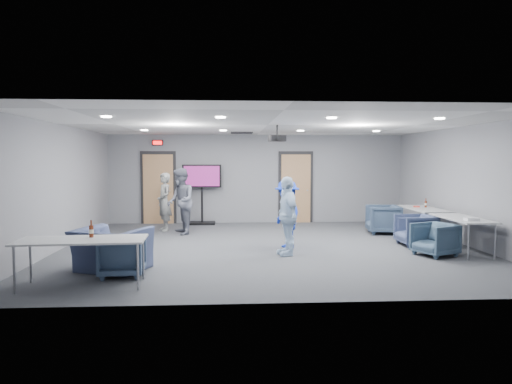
{
  "coord_description": "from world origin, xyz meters",
  "views": [
    {
      "loc": [
        -0.85,
        -10.0,
        1.93
      ],
      "look_at": [
        -0.24,
        0.37,
        1.2
      ],
      "focal_mm": 32.0,
      "sensor_mm": 36.0,
      "label": 1
    }
  ],
  "objects": [
    {
      "name": "tv_stand",
      "position": [
        -1.67,
        3.75,
        1.02
      ],
      "size": [
        1.17,
        0.56,
        1.8
      ],
      "color": "black",
      "rests_on": "floor"
    },
    {
      "name": "wrapper",
      "position": [
        3.95,
        -1.29,
        0.76
      ],
      "size": [
        0.26,
        0.18,
        0.06
      ],
      "primitive_type": "cube",
      "rotation": [
        0.0,
        0.0,
        0.02
      ],
      "color": "silver",
      "rests_on": "table_right_b"
    },
    {
      "name": "snack_box",
      "position": [
        3.91,
        1.29,
        0.75
      ],
      "size": [
        0.18,
        0.16,
        0.03
      ],
      "primitive_type": "cube",
      "rotation": [
        0.0,
        0.0,
        -0.39
      ],
      "color": "#BB382E",
      "rests_on": "table_right_a"
    },
    {
      "name": "person_b",
      "position": [
        -2.11,
        1.85,
        0.86
      ],
      "size": [
        0.86,
        0.99,
        1.73
      ],
      "primitive_type": "imported",
      "rotation": [
        0.0,
        0.0,
        -1.29
      ],
      "color": "slate",
      "rests_on": "floor"
    },
    {
      "name": "ceiling",
      "position": [
        0.0,
        0.0,
        2.7
      ],
      "size": [
        9.0,
        9.0,
        0.0
      ],
      "primitive_type": "plane",
      "rotation": [
        3.14,
        0.0,
        0.0
      ],
      "color": "white",
      "rests_on": "wall_back"
    },
    {
      "name": "exit_sign",
      "position": [
        -3.0,
        3.93,
        2.45
      ],
      "size": [
        0.32,
        0.08,
        0.16
      ],
      "color": "black",
      "rests_on": "wall_back"
    },
    {
      "name": "chair_front_b",
      "position": [
        -2.91,
        -2.0,
        0.37
      ],
      "size": [
        1.43,
        1.35,
        0.74
      ],
      "primitive_type": "imported",
      "rotation": [
        0.0,
        0.0,
        2.76
      ],
      "color": "#384161",
      "rests_on": "floor"
    },
    {
      "name": "wall_right",
      "position": [
        4.5,
        0.0,
        1.35
      ],
      "size": [
        0.02,
        8.0,
        2.7
      ],
      "primitive_type": "cube",
      "color": "slate",
      "rests_on": "floor"
    },
    {
      "name": "downlights",
      "position": [
        0.0,
        0.0,
        2.68
      ],
      "size": [
        6.18,
        3.78,
        0.02
      ],
      "color": "white",
      "rests_on": "ceiling"
    },
    {
      "name": "floor",
      "position": [
        0.0,
        0.0,
        0.0
      ],
      "size": [
        9.0,
        9.0,
        0.0
      ],
      "primitive_type": "plane",
      "color": "#35383C",
      "rests_on": "ground"
    },
    {
      "name": "table_front_left",
      "position": [
        -3.09,
        -3.0,
        0.69
      ],
      "size": [
        1.94,
        0.9,
        0.73
      ],
      "rotation": [
        0.0,
        0.0,
        0.06
      ],
      "color": "#A7A9AB",
      "rests_on": "floor"
    },
    {
      "name": "door_left",
      "position": [
        -3.0,
        3.95,
        1.07
      ],
      "size": [
        1.06,
        0.17,
        2.24
      ],
      "color": "black",
      "rests_on": "wall_back"
    },
    {
      "name": "hvac_diffuser",
      "position": [
        -0.5,
        2.8,
        2.69
      ],
      "size": [
        0.6,
        0.6,
        0.03
      ],
      "primitive_type": "cube",
      "color": "black",
      "rests_on": "ceiling"
    },
    {
      "name": "person_a",
      "position": [
        -2.62,
        2.51,
        0.79
      ],
      "size": [
        0.59,
        0.68,
        1.58
      ],
      "primitive_type": "imported",
      "rotation": [
        0.0,
        0.0,
        -1.12
      ],
      "color": "gray",
      "rests_on": "floor"
    },
    {
      "name": "chair_right_a",
      "position": [
        3.18,
        1.67,
        0.38
      ],
      "size": [
        0.93,
        0.91,
        0.75
      ],
      "primitive_type": "imported",
      "rotation": [
        0.0,
        0.0,
        -1.7
      ],
      "color": "#334258",
      "rests_on": "floor"
    },
    {
      "name": "table_right_b",
      "position": [
        4.0,
        -0.84,
        0.68
      ],
      "size": [
        0.69,
        1.66,
        0.73
      ],
      "rotation": [
        0.0,
        0.0,
        1.57
      ],
      "color": "#A7A9AB",
      "rests_on": "floor"
    },
    {
      "name": "bottle_right",
      "position": [
        4.14,
        1.25,
        0.82
      ],
      "size": [
        0.06,
        0.06,
        0.23
      ],
      "color": "#5F2310",
      "rests_on": "table_right_a"
    },
    {
      "name": "wall_back",
      "position": [
        0.0,
        4.0,
        1.35
      ],
      "size": [
        9.0,
        0.02,
        2.7
      ],
      "primitive_type": "cube",
      "color": "slate",
      "rests_on": "floor"
    },
    {
      "name": "projector",
      "position": [
        0.19,
        -0.07,
        2.4
      ],
      "size": [
        0.38,
        0.35,
        0.36
      ],
      "rotation": [
        0.0,
        0.0,
        0.17
      ],
      "color": "black",
      "rests_on": "ceiling"
    },
    {
      "name": "chair_right_b",
      "position": [
        3.35,
        -0.03,
        0.35
      ],
      "size": [
        0.79,
        0.77,
        0.7
      ],
      "primitive_type": "imported",
      "rotation": [
        0.0,
        0.0,
        -1.55
      ],
      "color": "#384362",
      "rests_on": "floor"
    },
    {
      "name": "table_right_a",
      "position": [
        4.0,
        1.06,
        0.68
      ],
      "size": [
        0.72,
        1.73,
        0.73
      ],
      "rotation": [
        0.0,
        0.0,
        1.57
      ],
      "color": "#A7A9AB",
      "rests_on": "floor"
    },
    {
      "name": "chair_front_a",
      "position": [
        -2.63,
        -2.4,
        0.33
      ],
      "size": [
        0.74,
        0.76,
        0.66
      ],
      "primitive_type": "imported",
      "rotation": [
        0.0,
        0.0,
        3.2
      ],
      "color": "#3D4F69",
      "rests_on": "floor"
    },
    {
      "name": "chair_right_c",
      "position": [
        3.28,
        -1.13,
        0.33
      ],
      "size": [
        0.95,
        0.94,
        0.66
      ],
      "primitive_type": "imported",
      "rotation": [
        0.0,
        0.0,
        -1.16
      ],
      "color": "#364A5E",
      "rests_on": "floor"
    },
    {
      "name": "person_d",
      "position": [
        0.41,
        -0.13,
        0.75
      ],
      "size": [
        0.78,
        1.07,
        1.5
      ],
      "primitive_type": "imported",
      "rotation": [
        0.0,
        0.0,
        -1.33
      ],
      "color": "#1B36B4",
      "rests_on": "floor"
    },
    {
      "name": "wall_left",
      "position": [
        -4.5,
        0.0,
        1.35
      ],
      "size": [
        0.02,
        8.0,
        2.7
      ],
      "primitive_type": "cube",
      "color": "slate",
      "rests_on": "floor"
    },
    {
      "name": "bottle_front",
      "position": [
        -2.99,
        -2.85,
        0.83
      ],
      "size": [
        0.07,
        0.07,
        0.27
      ],
      "color": "#5F2310",
      "rests_on": "table_front_left"
    },
    {
      "name": "door_right",
      "position": [
        1.2,
        3.95,
        1.07
      ],
      "size": [
        1.06,
        0.17,
        2.24
      ],
      "color": "black",
      "rests_on": "wall_back"
    },
    {
      "name": "wall_front",
      "position": [
        0.0,
        -4.0,
        1.35
      ],
      "size": [
        9.0,
        0.02,
        2.7
      ],
      "primitive_type": "cube",
      "color": "slate",
      "rests_on": "floor"
    },
    {
      "name": "person_c",
      "position": [
        0.32,
        -0.87,
        0.8
      ],
      "size": [
        0.55,
        0.99,
        1.6
      ],
      "primitive_type": "imported",
      "rotation": [
        0.0,
        0.0,
        -1.39
      ],
      "color": "#C1DBF8",
      "rests_on": "floor"
    }
  ]
}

